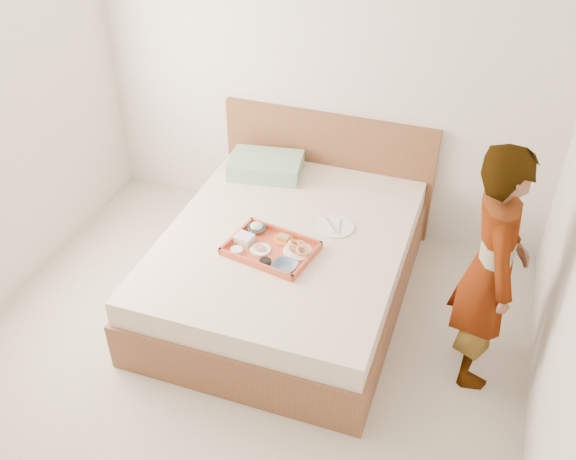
# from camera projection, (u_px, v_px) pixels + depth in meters

# --- Properties ---
(ground) EXTENTS (3.50, 4.00, 0.01)m
(ground) POSITION_uv_depth(u_px,v_px,m) (217.00, 397.00, 3.88)
(ground) COLOR beige
(ground) RESTS_ON ground
(wall_back) EXTENTS (3.50, 0.01, 2.60)m
(wall_back) POSITION_uv_depth(u_px,v_px,m) (321.00, 66.00, 4.61)
(wall_back) COLOR silver
(wall_back) RESTS_ON ground
(bed) EXTENTS (1.65, 2.00, 0.53)m
(bed) POSITION_uv_depth(u_px,v_px,m) (286.00, 265.00, 4.46)
(bed) COLOR brown
(bed) RESTS_ON ground
(headboard) EXTENTS (1.65, 0.06, 0.95)m
(headboard) POSITION_uv_depth(u_px,v_px,m) (327.00, 169.00, 5.06)
(headboard) COLOR brown
(headboard) RESTS_ON ground
(pillow) EXTENTS (0.58, 0.44, 0.13)m
(pillow) POSITION_uv_depth(u_px,v_px,m) (266.00, 166.00, 4.88)
(pillow) COLOR #92B890
(pillow) RESTS_ON bed
(tray) EXTENTS (0.61, 0.49, 0.05)m
(tray) POSITION_uv_depth(u_px,v_px,m) (271.00, 248.00, 4.14)
(tray) COLOR #CA4E2F
(tray) RESTS_ON bed
(prawn_plate) EXTENTS (0.22, 0.22, 0.01)m
(prawn_plate) POSITION_uv_depth(u_px,v_px,m) (298.00, 252.00, 4.12)
(prawn_plate) COLOR white
(prawn_plate) RESTS_ON tray
(navy_bowl_big) EXTENTS (0.18, 0.18, 0.04)m
(navy_bowl_big) POSITION_uv_depth(u_px,v_px,m) (285.00, 267.00, 3.98)
(navy_bowl_big) COLOR navy
(navy_bowl_big) RESTS_ON tray
(sauce_dish) EXTENTS (0.09, 0.09, 0.03)m
(sauce_dish) POSITION_uv_depth(u_px,v_px,m) (265.00, 262.00, 4.02)
(sauce_dish) COLOR black
(sauce_dish) RESTS_ON tray
(meat_plate) EXTENTS (0.16, 0.16, 0.01)m
(meat_plate) POSITION_uv_depth(u_px,v_px,m) (260.00, 249.00, 4.14)
(meat_plate) COLOR white
(meat_plate) RESTS_ON tray
(bread_plate) EXTENTS (0.15, 0.15, 0.01)m
(bread_plate) POSITION_uv_depth(u_px,v_px,m) (283.00, 239.00, 4.22)
(bread_plate) COLOR orange
(bread_plate) RESTS_ON tray
(salad_bowl) EXTENTS (0.14, 0.14, 0.04)m
(salad_bowl) POSITION_uv_depth(u_px,v_px,m) (257.00, 229.00, 4.29)
(salad_bowl) COLOR navy
(salad_bowl) RESTS_ON tray
(plastic_tub) EXTENTS (0.13, 0.11, 0.05)m
(plastic_tub) POSITION_uv_depth(u_px,v_px,m) (244.00, 238.00, 4.20)
(plastic_tub) COLOR silver
(plastic_tub) RESTS_ON tray
(cheese_round) EXTENTS (0.09, 0.09, 0.03)m
(cheese_round) POSITION_uv_depth(u_px,v_px,m) (237.00, 251.00, 4.11)
(cheese_round) COLOR white
(cheese_round) RESTS_ON tray
(dinner_plate) EXTENTS (0.33, 0.33, 0.01)m
(dinner_plate) POSITION_uv_depth(u_px,v_px,m) (335.00, 227.00, 4.36)
(dinner_plate) COLOR white
(dinner_plate) RESTS_ON bed
(person) EXTENTS (0.48, 0.64, 1.57)m
(person) POSITION_uv_depth(u_px,v_px,m) (491.00, 269.00, 3.62)
(person) COLOR white
(person) RESTS_ON ground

